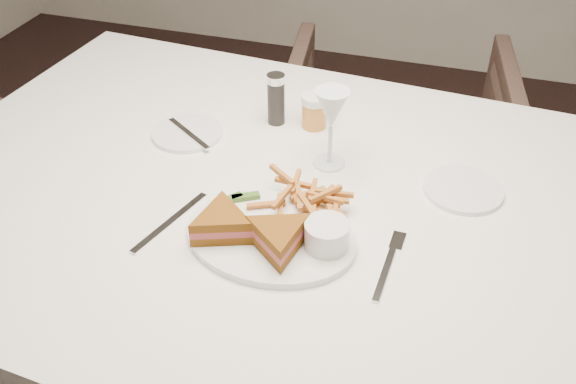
# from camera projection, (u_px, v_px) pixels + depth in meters

# --- Properties ---
(table) EXTENTS (1.72, 1.22, 0.75)m
(table) POSITION_uv_depth(u_px,v_px,m) (294.00, 323.00, 1.51)
(table) COLOR white
(table) RESTS_ON ground
(chair_far) EXTENTS (0.80, 0.76, 0.73)m
(chair_far) POSITION_uv_depth(u_px,v_px,m) (393.00, 150.00, 2.10)
(chair_far) COLOR #45322A
(chair_far) RESTS_ON ground
(table_setting) EXTENTS (0.78, 0.63, 0.18)m
(table_setting) POSITION_uv_depth(u_px,v_px,m) (291.00, 193.00, 1.23)
(table_setting) COLOR white
(table_setting) RESTS_ON table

